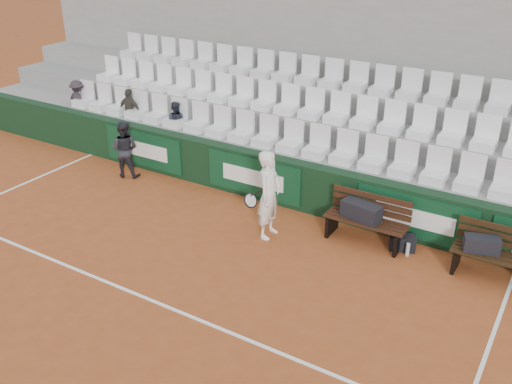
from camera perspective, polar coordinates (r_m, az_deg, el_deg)
name	(u,v)px	position (r m, az deg, el deg)	size (l,w,h in m)	color
ground	(137,295)	(9.34, -11.78, -10.02)	(80.00, 80.00, 0.00)	#9A4822
court_baseline	(137,294)	(9.34, -11.78, -10.00)	(18.00, 0.06, 0.01)	white
back_barrier	(268,178)	(11.83, 1.24, 1.42)	(18.00, 0.34, 1.00)	black
grandstand_tier_front	(280,167)	(12.37, 2.44, 2.52)	(18.00, 0.95, 1.00)	gray
grandstand_tier_mid	(301,144)	(13.06, 4.50, 4.82)	(18.00, 0.95, 1.45)	gray
grandstand_tier_back	(319,123)	(13.79, 6.35, 6.89)	(18.00, 0.95, 1.90)	gray
grandstand_rear_wall	(333,66)	(14.00, 7.73, 12.42)	(18.00, 0.30, 4.40)	gray
seat_row_front	(277,134)	(11.92, 2.11, 5.83)	(11.90, 0.44, 0.63)	white
seat_row_mid	(299,102)	(12.58, 4.29, 9.01)	(11.90, 0.44, 0.63)	white
seat_row_back	(319,72)	(13.29, 6.29, 11.85)	(11.90, 0.44, 0.63)	silver
bench_left	(365,231)	(10.59, 10.82, -3.85)	(1.50, 0.56, 0.45)	#361C10
bench_right	(497,268)	(10.17, 22.99, -6.99)	(1.50, 0.56, 0.45)	black
sports_bag_left	(361,211)	(10.45, 10.48, -1.88)	(0.72, 0.31, 0.31)	black
sports_bag_right	(482,244)	(10.01, 21.65, -4.87)	(0.56, 0.26, 0.26)	black
sports_bag_ground	(402,242)	(10.56, 14.44, -4.90)	(0.45, 0.27, 0.27)	black
water_bottle_near	(328,227)	(10.82, 7.26, -3.52)	(0.07, 0.07, 0.25)	#AFBDC6
water_bottle_far	(408,250)	(10.39, 14.93, -5.59)	(0.07, 0.07, 0.25)	#AEBDC5
tennis_player	(269,195)	(10.34, 1.33, -0.28)	(0.71, 0.63, 1.68)	white
ball_kid	(124,149)	(13.23, -13.02, 4.20)	(0.64, 0.50, 1.32)	black
spectator_a	(76,84)	(15.53, -17.54, 10.28)	(0.69, 0.40, 1.07)	#292026
spectator_b	(128,93)	(14.27, -12.64, 9.62)	(0.65, 0.27, 1.11)	#38322C
spectator_c	(175,104)	(13.38, -8.15, 8.70)	(0.50, 0.39, 1.02)	#1E222D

